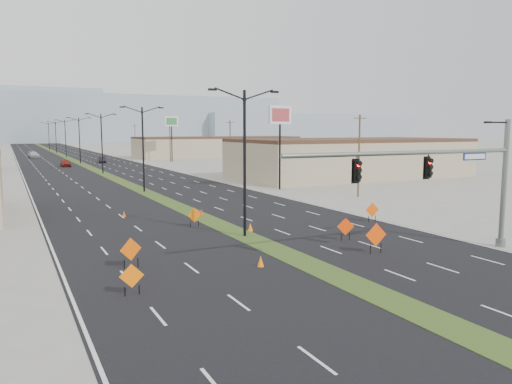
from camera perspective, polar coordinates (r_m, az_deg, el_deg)
name	(u,v)px	position (r m, az deg, el deg)	size (l,w,h in m)	color
ground	(352,284)	(24.80, 10.88, -10.25)	(600.00, 600.00, 0.00)	gray
road_surface	(78,163)	(119.81, -19.66, 3.19)	(25.00, 400.00, 0.02)	black
median_strip	(78,163)	(119.81, -19.66, 3.19)	(2.00, 400.00, 0.04)	#324418
building_se_near	(350,159)	(80.21, 10.66, 3.71)	(36.00, 18.00, 5.50)	tan
building_se_far	(217,147)	(139.09, -4.46, 5.10)	(44.00, 16.00, 5.00)	tan
mesa_center	(103,119)	(323.40, -17.11, 7.99)	(220.00, 50.00, 28.00)	#8A9CAB
mesa_east	(305,128)	(364.89, 5.61, 7.34)	(160.00, 50.00, 18.00)	#8A9CAB
signal_mast	(451,174)	(31.11, 21.42, 1.91)	(16.30, 0.60, 8.00)	slate
streetlight_0	(245,158)	(34.02, -1.31, 3.86)	(5.15, 0.24, 10.02)	black
streetlight_1	(143,146)	(60.50, -12.79, 5.11)	(5.15, 0.24, 10.02)	black
streetlight_2	(102,141)	(87.93, -17.21, 5.54)	(5.15, 0.24, 10.02)	black
streetlight_3	(79,139)	(115.63, -19.53, 5.76)	(5.15, 0.24, 10.02)	black
streetlight_4	(65,137)	(143.45, -20.95, 5.88)	(5.15, 0.24, 10.02)	black
streetlight_5	(56,136)	(171.33, -21.91, 5.96)	(5.15, 0.24, 10.02)	black
streetlight_6	(49,135)	(199.24, -22.60, 6.02)	(5.15, 0.24, 10.02)	black
utility_pole_0	(359,154)	(55.76, 11.69, 4.22)	(1.60, 0.20, 9.00)	#4C3823
utility_pole_1	(230,146)	(85.98, -2.97, 5.33)	(1.60, 0.20, 9.00)	#4C3823
utility_pole_2	(170,141)	(118.86, -9.80, 5.73)	(1.60, 0.20, 9.00)	#4C3823
utility_pole_3	(135,139)	(152.68, -13.65, 5.92)	(1.60, 0.20, 9.00)	#4C3823
car_left	(65,163)	(107.26, -20.95, 3.10)	(1.67, 4.14, 1.41)	maroon
car_mid	(102,159)	(117.84, -17.16, 3.57)	(1.49, 4.28, 1.41)	black
car_far	(34,155)	(144.96, -24.08, 3.91)	(2.24, 5.50, 1.60)	#ADB3B7
construction_sign_0	(132,277)	(23.13, -14.02, -9.43)	(1.09, 0.15, 1.45)	#FF6C05
construction_sign_1	(131,250)	(27.55, -14.12, -6.48)	(1.21, 0.37, 1.65)	#EA5404
construction_sign_2	(194,216)	(38.11, -7.05, -2.72)	(1.11, 0.26, 1.50)	#DC5B04
construction_sign_3	(346,227)	(33.76, 10.20, -4.00)	(1.11, 0.42, 1.54)	#F53C05
construction_sign_4	(376,236)	(30.62, 13.56, -4.89)	(1.37, 0.24, 1.84)	#FF4505
construction_sign_5	(372,210)	(41.05, 13.14, -2.07)	(1.18, 0.22, 1.58)	#E74C04
cone_0	(261,261)	(27.13, 0.53, -7.93)	(0.37, 0.37, 0.61)	orange
cone_1	(250,227)	(36.39, -0.65, -4.03)	(0.38, 0.38, 0.64)	orange
cone_2	(202,212)	(42.99, -6.24, -2.34)	(0.38, 0.38, 0.63)	red
cone_3	(124,214)	(43.86, -14.85, -2.42)	(0.32, 0.32, 0.53)	#EB4B04
pole_sign_east_near	(280,121)	(61.45, 2.76, 8.12)	(3.36, 0.96, 10.28)	black
pole_sign_east_far	(171,124)	(118.29, -9.64, 7.62)	(3.41, 0.94, 10.44)	black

